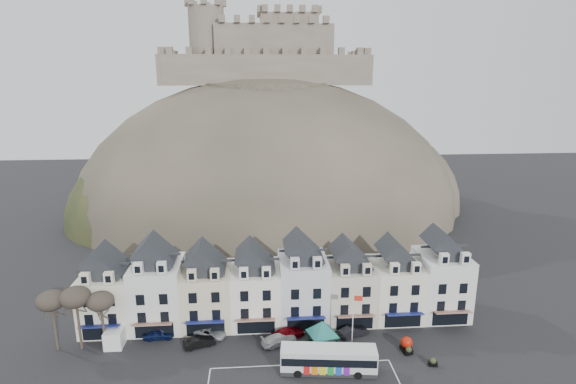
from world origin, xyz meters
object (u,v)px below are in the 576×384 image
at_px(white_van, 118,332).
at_px(car_black, 199,342).
at_px(car_maroon, 288,333).
at_px(bus, 328,359).
at_px(car_white, 279,339).
at_px(car_navy, 159,334).
at_px(red_buoy, 406,344).
at_px(bus_shelter, 323,328).
at_px(car_silver, 210,332).
at_px(flagpole, 354,319).
at_px(car_charcoal, 353,331).

height_order(white_van, car_black, white_van).
distance_m(white_van, car_maroon, 22.65).
relative_size(bus, car_white, 2.43).
bearing_deg(car_navy, car_black, -114.93).
xyz_separation_m(red_buoy, car_white, (-16.22, 2.62, -0.28)).
height_order(car_white, car_maroon, car_maroon).
distance_m(white_van, car_black, 11.26).
relative_size(bus, car_maroon, 2.55).
xyz_separation_m(bus, bus_shelter, (-0.11, 4.14, 1.55)).
relative_size(white_van, car_silver, 1.21).
relative_size(bus, car_black, 2.82).
relative_size(bus, red_buoy, 6.10).
distance_m(car_silver, car_white, 9.52).
bearing_deg(car_white, flagpole, -124.36).
xyz_separation_m(bus, car_maroon, (-4.31, 7.44, -1.00)).
relative_size(bus_shelter, red_buoy, 3.41).
xyz_separation_m(white_van, car_charcoal, (31.56, -1.32, -0.52)).
bearing_deg(bus_shelter, bus, -104.71).
xyz_separation_m(red_buoy, car_black, (-26.62, 2.85, -0.29)).
xyz_separation_m(bus_shelter, car_charcoal, (4.75, 3.13, -2.64)).
xyz_separation_m(car_white, car_charcoal, (10.15, 1.18, -0.01)).
height_order(bus_shelter, car_navy, bus_shelter).
relative_size(car_white, car_charcoal, 1.15).
height_order(car_navy, car_black, car_black).
relative_size(car_black, car_white, 0.86).
relative_size(bus_shelter, car_charcoal, 1.57).
bearing_deg(car_charcoal, red_buoy, -141.90).
distance_m(car_black, car_maroon, 11.65).
xyz_separation_m(bus, car_charcoal, (4.63, 7.27, -1.09)).
bearing_deg(flagpole, white_van, 171.32).
height_order(white_van, car_white, white_van).
relative_size(car_navy, car_white, 0.83).
height_order(bus, car_navy, bus).
bearing_deg(red_buoy, flagpole, 176.44).
xyz_separation_m(bus_shelter, car_silver, (-14.60, 4.42, -2.71)).
bearing_deg(car_silver, bus_shelter, -83.36).
height_order(car_black, car_maroon, car_maroon).
bearing_deg(bus_shelter, red_buoy, -19.80).
bearing_deg(flagpole, car_silver, 165.89).
bearing_deg(flagpole, car_charcoal, 75.81).
distance_m(red_buoy, flagpole, 7.83).
bearing_deg(bus, car_silver, 156.40).
bearing_deg(white_van, car_navy, -0.02).
relative_size(car_navy, car_charcoal, 0.96).
xyz_separation_m(car_black, car_white, (10.40, -0.23, 0.01)).
relative_size(white_van, car_black, 1.27).
bearing_deg(bus_shelter, white_van, 154.29).
distance_m(bus_shelter, car_charcoal, 6.27).
bearing_deg(red_buoy, car_black, 173.89).
bearing_deg(flagpole, bus_shelter, 176.58).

